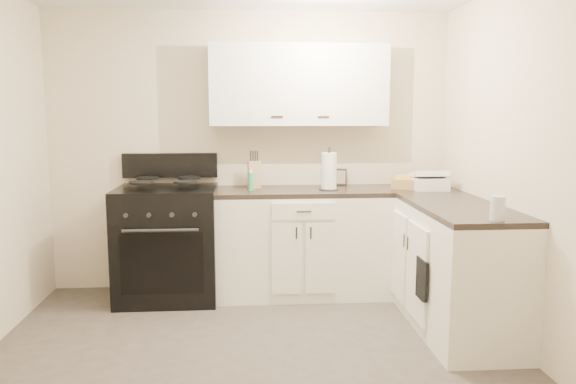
{
  "coord_description": "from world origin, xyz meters",
  "views": [
    {
      "loc": [
        -0.04,
        -3.33,
        1.61
      ],
      "look_at": [
        0.27,
        0.85,
        1.01
      ],
      "focal_mm": 35.0,
      "sensor_mm": 36.0,
      "label": 1
    }
  ],
  "objects": [
    {
      "name": "floor",
      "position": [
        0.0,
        0.0,
        0.0
      ],
      "size": [
        3.6,
        3.6,
        0.0
      ],
      "primitive_type": "plane",
      "color": "#473F38",
      "rests_on": "ground"
    },
    {
      "name": "wall_back",
      "position": [
        0.0,
        1.8,
        1.25
      ],
      "size": [
        3.6,
        0.0,
        3.6
      ],
      "primitive_type": "plane",
      "rotation": [
        1.57,
        0.0,
        0.0
      ],
      "color": "beige",
      "rests_on": "ground"
    },
    {
      "name": "wall_right",
      "position": [
        1.8,
        0.0,
        1.25
      ],
      "size": [
        0.0,
        3.6,
        3.6
      ],
      "primitive_type": "plane",
      "rotation": [
        1.57,
        0.0,
        -1.57
      ],
      "color": "beige",
      "rests_on": "ground"
    },
    {
      "name": "wall_front",
      "position": [
        0.0,
        -1.8,
        1.25
      ],
      "size": [
        3.6,
        0.0,
        3.6
      ],
      "primitive_type": "plane",
      "rotation": [
        -1.57,
        0.0,
        0.0
      ],
      "color": "beige",
      "rests_on": "ground"
    },
    {
      "name": "base_cabinets_back",
      "position": [
        0.43,
        1.5,
        0.45
      ],
      "size": [
        1.55,
        0.6,
        0.9
      ],
      "primitive_type": "cube",
      "color": "white",
      "rests_on": "floor"
    },
    {
      "name": "base_cabinets_right",
      "position": [
        1.5,
        0.85,
        0.45
      ],
      "size": [
        0.6,
        1.9,
        0.9
      ],
      "primitive_type": "cube",
      "color": "white",
      "rests_on": "floor"
    },
    {
      "name": "countertop_back",
      "position": [
        0.43,
        1.5,
        0.92
      ],
      "size": [
        1.55,
        0.6,
        0.04
      ],
      "primitive_type": "cube",
      "color": "black",
      "rests_on": "base_cabinets_back"
    },
    {
      "name": "countertop_right",
      "position": [
        1.5,
        0.85,
        0.92
      ],
      "size": [
        0.6,
        1.9,
        0.04
      ],
      "primitive_type": "cube",
      "color": "black",
      "rests_on": "base_cabinets_right"
    },
    {
      "name": "upper_cabinets",
      "position": [
        0.43,
        1.65,
        1.84
      ],
      "size": [
        1.55,
        0.3,
        0.7
      ],
      "primitive_type": "cube",
      "color": "white",
      "rests_on": "wall_back"
    },
    {
      "name": "stove",
      "position": [
        -0.73,
        1.48,
        0.46
      ],
      "size": [
        0.84,
        0.72,
        1.02
      ],
      "primitive_type": "cube",
      "color": "black",
      "rests_on": "floor"
    },
    {
      "name": "knife_block",
      "position": [
        0.03,
        1.63,
        1.06
      ],
      "size": [
        0.12,
        0.11,
        0.24
      ],
      "primitive_type": "cube",
      "rotation": [
        0.0,
        0.0,
        0.14
      ],
      "color": "#D1B481",
      "rests_on": "countertop_back"
    },
    {
      "name": "paper_towel",
      "position": [
        0.67,
        1.45,
        1.1
      ],
      "size": [
        0.15,
        0.15,
        0.32
      ],
      "primitive_type": "cylinder",
      "rotation": [
        0.0,
        0.0,
        0.13
      ],
      "color": "white",
      "rests_on": "countertop_back"
    },
    {
      "name": "soap_bottle",
      "position": [
        -0.0,
        1.47,
        1.02
      ],
      "size": [
        0.05,
        0.05,
        0.15
      ],
      "primitive_type": "cylinder",
      "rotation": [
        0.0,
        0.0,
        -0.06
      ],
      "color": "#43AF6A",
      "rests_on": "countertop_back"
    },
    {
      "name": "picture_frame",
      "position": [
        0.82,
        1.74,
        1.02
      ],
      "size": [
        0.13,
        0.06,
        0.15
      ],
      "primitive_type": "cube",
      "rotation": [
        -0.14,
        0.0,
        -0.19
      ],
      "color": "black",
      "rests_on": "countertop_back"
    },
    {
      "name": "wicker_basket",
      "position": [
        1.37,
        1.47,
        0.98
      ],
      "size": [
        0.31,
        0.26,
        0.09
      ],
      "primitive_type": "cube",
      "rotation": [
        0.0,
        0.0,
        -0.42
      ],
      "color": "tan",
      "rests_on": "countertop_right"
    },
    {
      "name": "countertop_grill",
      "position": [
        1.54,
        1.39,
        0.99
      ],
      "size": [
        0.3,
        0.28,
        0.11
      ],
      "primitive_type": "cube",
      "rotation": [
        0.0,
        0.0,
        -0.04
      ],
      "color": "white",
      "rests_on": "countertop_right"
    },
    {
      "name": "glass_jar",
      "position": [
        1.51,
        0.0,
        1.02
      ],
      "size": [
        0.12,
        0.12,
        0.15
      ],
      "primitive_type": "cylinder",
      "rotation": [
        0.0,
        0.0,
        0.36
      ],
      "color": "silver",
      "rests_on": "countertop_right"
    },
    {
      "name": "oven_mitt_near",
      "position": [
        1.18,
        0.37,
        0.45
      ],
      "size": [
        0.02,
        0.16,
        0.28
      ],
      "primitive_type": "cube",
      "color": "black",
      "rests_on": "base_cabinets_right"
    },
    {
      "name": "oven_mitt_far",
      "position": [
        1.18,
        0.42,
        0.45
      ],
      "size": [
        0.02,
        0.17,
        0.29
      ],
      "primitive_type": "cube",
      "color": "black",
      "rests_on": "base_cabinets_right"
    }
  ]
}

